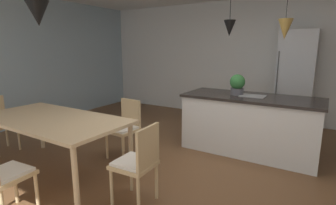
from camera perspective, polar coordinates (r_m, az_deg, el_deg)
The scene contains 13 objects.
ground_plane at distance 3.61m, azimuth 5.79°, elevation -15.44°, with size 10.00×8.40×0.04m, color brown.
wall_back_kitchen at distance 6.32m, azimuth 19.29°, elevation 8.63°, with size 10.00×0.12×2.70m, color white.
window_wall_left_glazing at distance 6.17m, azimuth -30.50°, elevation 7.61°, with size 0.06×8.40×2.70m, color #9EB7C6.
dining_table at distance 3.70m, azimuth -23.98°, elevation -3.95°, with size 2.05×1.02×0.75m.
chair_near_right at distance 2.98m, azimuth -32.63°, elevation -12.92°, with size 0.43×0.43×0.87m.
chair_far_right at distance 3.98m, azimuth -9.34°, elevation -5.21°, with size 0.43×0.43×0.87m.
chair_kitchen_end at distance 2.79m, azimuth -6.59°, elevation -12.71°, with size 0.42×0.42×0.87m.
kitchen_island at distance 4.33m, azimuth 17.36°, elevation -4.39°, with size 2.05×0.87×0.91m.
refrigerator at distance 5.82m, azimuth 26.02°, elevation 4.26°, with size 0.67×0.67×1.97m.
pendant_over_table at distance 3.42m, azimuth -26.51°, elevation 17.05°, with size 0.26×0.26×0.83m.
pendant_over_island_main at distance 4.29m, azimuth 13.27°, elevation 15.53°, with size 0.18×0.18×0.89m.
pendant_over_island_aux at distance 4.10m, azimuth 24.17°, elevation 14.40°, with size 0.20×0.20×0.96m.
potted_plant_on_island at distance 4.27m, azimuth 14.88°, elevation 3.88°, with size 0.24×0.24×0.33m.
Camera 1 is at (1.38, -2.90, 1.63)m, focal length 27.95 mm.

